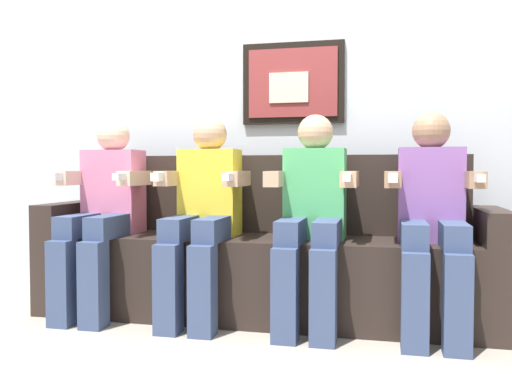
{
  "coord_description": "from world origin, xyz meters",
  "views": [
    {
      "loc": [
        0.66,
        -2.67,
        0.82
      ],
      "look_at": [
        0.0,
        0.15,
        0.7
      ],
      "focal_mm": 38.76,
      "sensor_mm": 36.0,
      "label": 1
    }
  ],
  "objects_px": {
    "person_left_center": "(203,209)",
    "couch": "(263,260)",
    "person_right_center": "(312,211)",
    "person_rightmost": "(432,213)",
    "person_leftmost": "(104,207)"
  },
  "relations": [
    {
      "from": "person_leftmost",
      "to": "couch",
      "type": "bearing_deg",
      "value": 10.8
    },
    {
      "from": "person_leftmost",
      "to": "person_rightmost",
      "type": "height_order",
      "value": "same"
    },
    {
      "from": "person_leftmost",
      "to": "person_right_center",
      "type": "distance_m",
      "value": 1.18
    },
    {
      "from": "person_left_center",
      "to": "person_rightmost",
      "type": "distance_m",
      "value": 1.18
    },
    {
      "from": "person_right_center",
      "to": "person_rightmost",
      "type": "height_order",
      "value": "same"
    },
    {
      "from": "person_leftmost",
      "to": "person_right_center",
      "type": "xyz_separation_m",
      "value": [
        1.18,
        0.0,
        -0.0
      ]
    },
    {
      "from": "person_left_center",
      "to": "person_rightmost",
      "type": "height_order",
      "value": "same"
    },
    {
      "from": "person_leftmost",
      "to": "person_left_center",
      "type": "bearing_deg",
      "value": 0.0
    },
    {
      "from": "person_left_center",
      "to": "person_rightmost",
      "type": "relative_size",
      "value": 1.0
    },
    {
      "from": "couch",
      "to": "person_leftmost",
      "type": "distance_m",
      "value": 0.95
    },
    {
      "from": "couch",
      "to": "person_left_center",
      "type": "height_order",
      "value": "person_left_center"
    },
    {
      "from": "person_rightmost",
      "to": "person_right_center",
      "type": "bearing_deg",
      "value": 179.95
    },
    {
      "from": "couch",
      "to": "person_left_center",
      "type": "relative_size",
      "value": 2.26
    },
    {
      "from": "person_left_center",
      "to": "couch",
      "type": "bearing_deg",
      "value": 29.78
    },
    {
      "from": "couch",
      "to": "person_right_center",
      "type": "distance_m",
      "value": 0.45
    }
  ]
}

